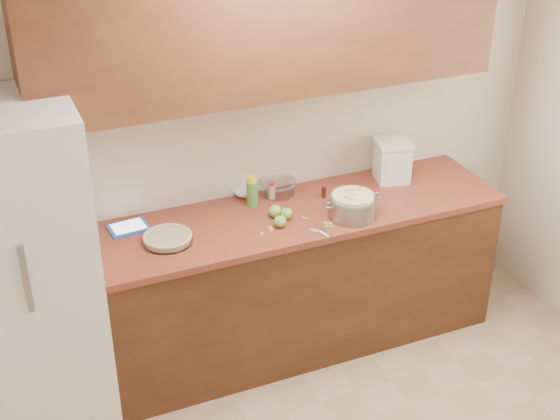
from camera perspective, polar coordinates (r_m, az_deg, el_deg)
name	(u,v)px	position (r m, az deg, el deg)	size (l,w,h in m)	color
room_shell	(430,297)	(3.14, 10.91, -6.26)	(3.60, 3.60, 3.60)	tan
counter_run	(282,281)	(4.68, 0.16, -5.23)	(2.64, 0.68, 0.92)	#512A16
upper_cabinets	(271,29)	(4.18, -0.68, 13.11)	(2.60, 0.34, 0.70)	brown
fridge	(23,275)	(4.15, -18.30, -4.54)	(0.70, 0.70, 1.80)	white
pie	(168,238)	(4.21, -8.22, -2.05)	(0.27, 0.27, 0.04)	silver
colander	(353,206)	(4.41, 5.33, 0.30)	(0.37, 0.27, 0.14)	gray
flour_canister	(392,160)	(4.83, 8.21, 3.61)	(0.25, 0.25, 0.26)	white
tablet	(128,227)	(4.37, -11.02, -1.26)	(0.23, 0.18, 0.02)	blue
paring_knife	(324,233)	(4.25, 3.20, -1.69)	(0.05, 0.16, 0.01)	gray
lemon_bottle	(252,192)	(4.50, -2.05, 1.35)	(0.07, 0.07, 0.18)	#4C8C38
cinnamon_shaker	(272,191)	(4.59, -0.60, 1.41)	(0.04, 0.04, 0.10)	beige
vanilla_bottle	(324,191)	(4.61, 3.23, 1.39)	(0.03, 0.03, 0.08)	black
mixing_bowl	(277,187)	(4.65, -0.21, 1.73)	(0.22, 0.22, 0.08)	silver
paper_towel	(246,191)	(4.63, -2.51, 1.37)	(0.14, 0.11, 0.06)	white
apple_left	(275,211)	(4.39, -0.35, -0.08)	(0.07, 0.07, 0.09)	#77B03C
apple_center	(287,214)	(4.37, 0.49, -0.26)	(0.07, 0.07, 0.08)	#77B03C
apple_front	(280,221)	(4.30, 0.00, -0.83)	(0.07, 0.07, 0.08)	#77B03C
peel_a	(329,226)	(4.33, 3.64, -1.18)	(0.04, 0.02, 0.00)	#8DC660
peel_b	(262,234)	(4.25, -1.34, -1.76)	(0.03, 0.01, 0.00)	#8DC660
peel_c	(305,218)	(4.40, 1.81, -0.56)	(0.03, 0.01, 0.00)	#8DC660
peel_d	(314,230)	(4.28, 2.50, -1.49)	(0.04, 0.02, 0.00)	#8DC660
peel_e	(328,223)	(4.36, 3.51, -0.94)	(0.05, 0.02, 0.00)	#8DC660
peel_f	(271,228)	(4.30, -0.68, -1.36)	(0.05, 0.02, 0.00)	#8DC660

